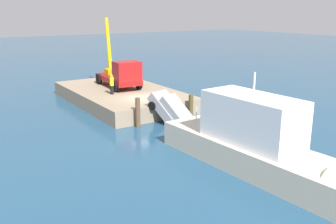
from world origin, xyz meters
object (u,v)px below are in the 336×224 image
Objects in this scene: dock_worker at (112,84)px; moored_yacht at (284,164)px; salvaged_car at (175,116)px; crane_truck at (121,73)px.

dock_worker is 17.85m from moored_yacht.
dock_worker is 7.22m from salvaged_car.
crane_truck is at bearing 176.93° from moored_yacht.
salvaged_car is at bearing 174.61° from moored_yacht.
dock_worker is at bearing -177.30° from moored_yacht.
crane_truck is 2.36× the size of salvaged_car.
dock_worker reaches higher than salvaged_car.
crane_truck is 5.82× the size of dock_worker.
salvaged_car is 11.02m from moored_yacht.
moored_yacht reaches higher than dock_worker.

